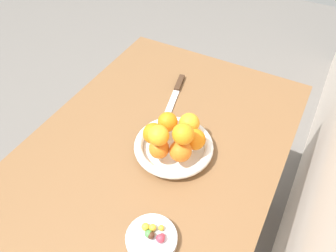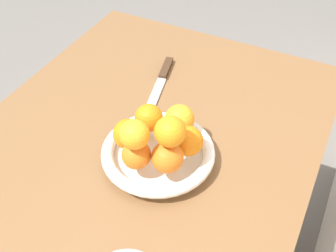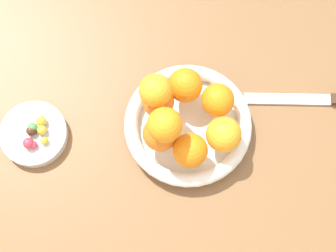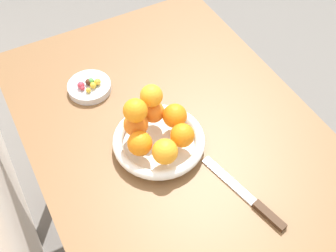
# 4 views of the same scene
# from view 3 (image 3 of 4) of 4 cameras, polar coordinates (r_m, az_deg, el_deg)

# --- Properties ---
(ground_plane) EXTENTS (6.00, 6.00, 0.00)m
(ground_plane) POSITION_cam_3_polar(r_m,az_deg,el_deg) (1.73, 1.10, -5.30)
(ground_plane) COLOR slate
(dining_table) EXTENTS (1.10, 0.76, 0.74)m
(dining_table) POSITION_cam_3_polar(r_m,az_deg,el_deg) (1.10, 1.72, 1.70)
(dining_table) COLOR brown
(dining_table) RESTS_ON ground_plane
(fruit_bowl) EXTENTS (0.24, 0.24, 0.04)m
(fruit_bowl) POSITION_cam_3_polar(r_m,az_deg,el_deg) (0.97, 2.21, 0.11)
(fruit_bowl) COLOR white
(fruit_bowl) RESTS_ON dining_table
(candy_dish) EXTENTS (0.13, 0.13, 0.02)m
(candy_dish) POSITION_cam_3_polar(r_m,az_deg,el_deg) (1.01, -14.63, -0.88)
(candy_dish) COLOR silver
(candy_dish) RESTS_ON dining_table
(orange_0) EXTENTS (0.06, 0.06, 0.06)m
(orange_0) POSITION_cam_3_polar(r_m,az_deg,el_deg) (0.95, 2.18, 4.48)
(orange_0) COLOR orange
(orange_0) RESTS_ON fruit_bowl
(orange_1) EXTENTS (0.06, 0.06, 0.06)m
(orange_1) POSITION_cam_3_polar(r_m,az_deg,el_deg) (0.94, -1.10, 2.73)
(orange_1) COLOR orange
(orange_1) RESTS_ON fruit_bowl
(orange_2) EXTENTS (0.06, 0.06, 0.06)m
(orange_2) POSITION_cam_3_polar(r_m,az_deg,el_deg) (0.92, -0.86, -0.84)
(orange_2) COLOR orange
(orange_2) RESTS_ON fruit_bowl
(orange_3) EXTENTS (0.06, 0.06, 0.06)m
(orange_3) POSITION_cam_3_polar(r_m,az_deg,el_deg) (0.91, 2.49, -2.72)
(orange_3) COLOR orange
(orange_3) RESTS_ON fruit_bowl
(orange_4) EXTENTS (0.06, 0.06, 0.06)m
(orange_4) POSITION_cam_3_polar(r_m,az_deg,el_deg) (0.92, 6.19, -0.94)
(orange_4) COLOR orange
(orange_4) RESTS_ON fruit_bowl
(orange_5) EXTENTS (0.06, 0.06, 0.06)m
(orange_5) POSITION_cam_3_polar(r_m,az_deg,el_deg) (0.94, 5.52, 2.89)
(orange_5) COLOR orange
(orange_5) RESTS_ON fruit_bowl
(orange_6) EXTENTS (0.06, 0.06, 0.06)m
(orange_6) POSITION_cam_3_polar(r_m,az_deg,el_deg) (0.86, -0.38, 0.11)
(orange_6) COLOR orange
(orange_6) RESTS_ON orange_2
(orange_7) EXTENTS (0.06, 0.06, 0.06)m
(orange_7) POSITION_cam_3_polar(r_m,az_deg,el_deg) (0.88, -1.40, 3.99)
(orange_7) COLOR orange
(orange_7) RESTS_ON orange_1
(candy_ball_0) EXTENTS (0.02, 0.02, 0.02)m
(candy_ball_0) POSITION_cam_3_polar(r_m,az_deg,el_deg) (1.00, -14.79, -0.16)
(candy_ball_0) COLOR #4C9947
(candy_ball_0) RESTS_ON candy_dish
(candy_ball_1) EXTENTS (0.02, 0.02, 0.02)m
(candy_ball_1) POSITION_cam_3_polar(r_m,az_deg,el_deg) (0.99, -13.80, -0.44)
(candy_ball_1) COLOR gold
(candy_ball_1) RESTS_ON candy_dish
(candy_ball_2) EXTENTS (0.02, 0.02, 0.02)m
(candy_ball_2) POSITION_cam_3_polar(r_m,az_deg,el_deg) (0.99, -15.21, -1.86)
(candy_ball_2) COLOR #C6384C
(candy_ball_2) RESTS_ON candy_dish
(candy_ball_3) EXTENTS (0.02, 0.02, 0.02)m
(candy_ball_3) POSITION_cam_3_polar(r_m,az_deg,el_deg) (0.99, -14.94, -0.52)
(candy_ball_3) COLOR #472819
(candy_ball_3) RESTS_ON candy_dish
(candy_ball_4) EXTENTS (0.02, 0.02, 0.02)m
(candy_ball_4) POSITION_cam_3_polar(r_m,az_deg,el_deg) (0.99, -13.88, 0.56)
(candy_ball_4) COLOR gold
(candy_ball_4) RESTS_ON candy_dish
(candy_ball_5) EXTENTS (0.02, 0.02, 0.02)m
(candy_ball_5) POSITION_cam_3_polar(r_m,az_deg,el_deg) (0.98, -13.55, -1.61)
(candy_ball_5) COLOR gold
(candy_ball_5) RESTS_ON candy_dish
(candy_ball_6) EXTENTS (0.01, 0.01, 0.01)m
(candy_ball_6) POSITION_cam_3_polar(r_m,az_deg,el_deg) (0.99, -14.69, -2.03)
(candy_ball_6) COLOR #C6384C
(candy_ball_6) RESTS_ON candy_dish
(knife) EXTENTS (0.26, 0.08, 0.01)m
(knife) POSITION_cam_3_polar(r_m,az_deg,el_deg) (1.05, 16.74, 2.83)
(knife) COLOR #3F2819
(knife) RESTS_ON dining_table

